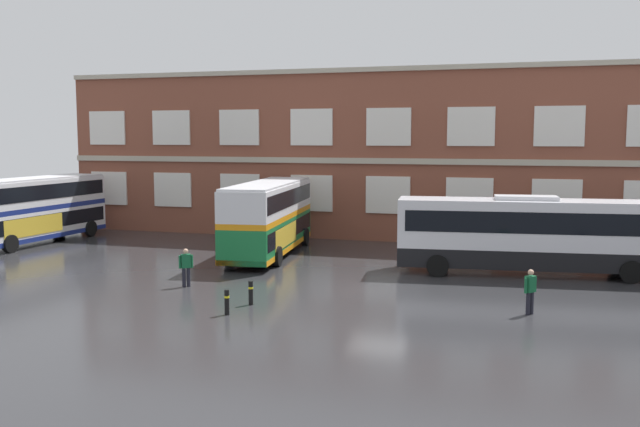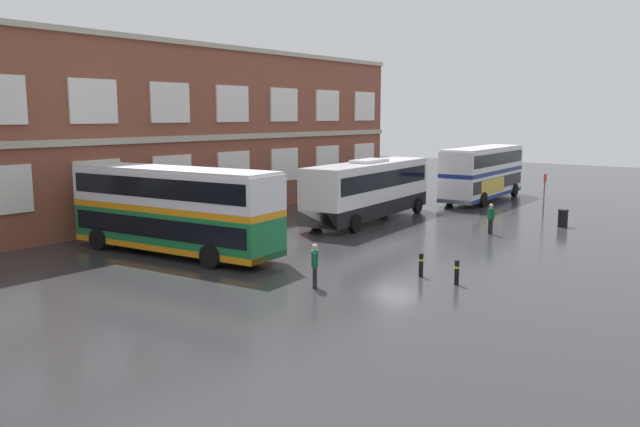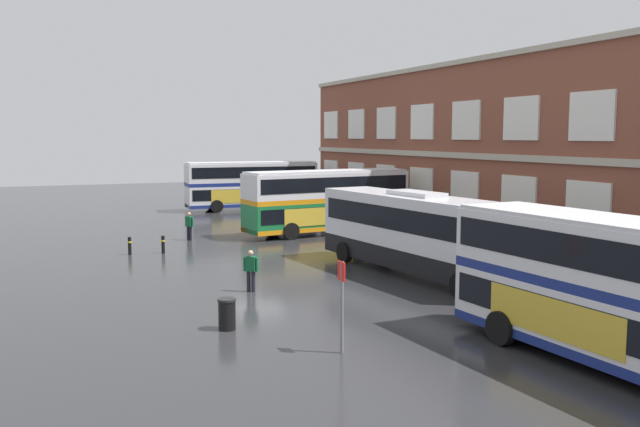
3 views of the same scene
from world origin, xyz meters
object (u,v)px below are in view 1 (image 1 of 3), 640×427
object	(u,v)px
touring_coach	(525,235)
safety_bollard_west	(227,302)
double_decker_near	(32,209)
double_decker_middle	(269,217)
safety_bollard_east	(251,293)
second_passenger	(530,290)
waiting_passenger	(186,266)

from	to	relation	value
touring_coach	safety_bollard_west	world-z (taller)	touring_coach
double_decker_near	double_decker_middle	bearing A→B (deg)	0.90
touring_coach	safety_bollard_west	bearing A→B (deg)	-133.10
double_decker_near	safety_bollard_west	bearing A→B (deg)	-33.92
double_decker_near	safety_bollard_east	bearing A→B (deg)	-29.84
touring_coach	safety_bollard_west	distance (m)	15.41
double_decker_middle	safety_bollard_west	size ratio (longest dim) A/B	11.81
touring_coach	second_passenger	world-z (taller)	touring_coach
double_decker_near	safety_bollard_east	world-z (taller)	double_decker_near
safety_bollard_west	safety_bollard_east	bearing A→B (deg)	81.61
double_decker_middle	safety_bollard_east	distance (m)	11.80
second_passenger	safety_bollard_west	distance (m)	11.30
waiting_passenger	safety_bollard_east	distance (m)	4.65
double_decker_middle	double_decker_near	bearing A→B (deg)	-179.10
second_passenger	safety_bollard_east	bearing A→B (deg)	-171.15
double_decker_near	touring_coach	distance (m)	29.28
second_passenger	safety_bollard_west	size ratio (longest dim) A/B	1.79
touring_coach	safety_bollard_west	size ratio (longest dim) A/B	12.85
waiting_passenger	safety_bollard_east	xyz separation A→B (m)	(4.02, -2.29, -0.44)
waiting_passenger	safety_bollard_east	bearing A→B (deg)	-29.72
waiting_passenger	second_passenger	bearing A→B (deg)	-2.57
touring_coach	waiting_passenger	xyz separation A→B (m)	(-14.25, -7.20, -0.98)
double_decker_middle	second_passenger	xyz separation A→B (m)	(14.02, -9.51, -1.22)
double_decker_middle	touring_coach	size ratio (longest dim) A/B	0.92
touring_coach	safety_bollard_east	distance (m)	14.03
double_decker_near	second_passenger	world-z (taller)	double_decker_near
double_decker_middle	safety_bollard_west	distance (m)	13.36
safety_bollard_west	touring_coach	bearing A→B (deg)	46.90
safety_bollard_east	second_passenger	bearing A→B (deg)	8.85
double_decker_near	double_decker_middle	distance (m)	15.52
double_decker_middle	touring_coach	distance (m)	13.82
double_decker_near	safety_bollard_west	world-z (taller)	double_decker_near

